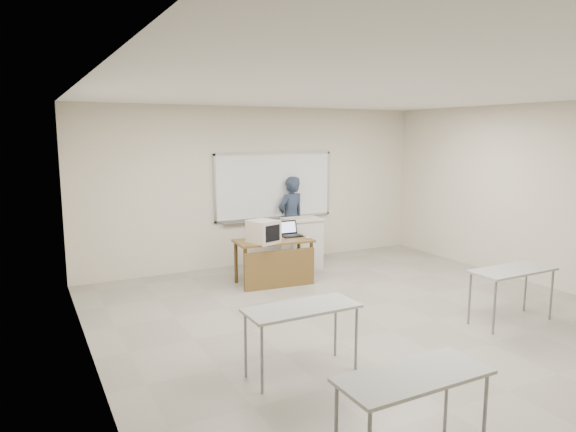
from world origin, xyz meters
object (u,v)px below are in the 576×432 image
laptop (290,233)px  mouse (308,238)px  presenter (291,219)px  crt_monitor (263,232)px  instructor_desk (276,255)px  whiteboard (274,187)px  podium (302,243)px  keyboard (299,219)px

laptop → mouse: bearing=-65.9°
mouse → presenter: size_ratio=0.06×
crt_monitor → mouse: bearing=-23.3°
instructor_desk → mouse: size_ratio=13.25×
whiteboard → podium: size_ratio=2.59×
whiteboard → crt_monitor: 1.85m
podium → laptop: 0.74m
podium → presenter: 0.77m
whiteboard → presenter: size_ratio=1.48×
presenter → keyboard: bearing=58.2°
laptop → mouse: (0.15, -0.36, -0.04)m
mouse → whiteboard: bearing=97.0°
crt_monitor → keyboard: 1.17m
whiteboard → presenter: 0.72m
mouse → presenter: presenter is taller
mouse → podium: bearing=79.0°
keyboard → laptop: bearing=-136.7°
crt_monitor → laptop: size_ratio=1.32×
whiteboard → crt_monitor: size_ratio=5.51×
laptop → whiteboard: bearing=77.4°
laptop → keyboard: bearing=44.4°
instructor_desk → podium: (0.90, 0.71, -0.04)m
laptop → mouse: laptop is taller
whiteboard → instructor_desk: 1.90m
podium → mouse: (-0.35, -0.80, 0.29)m
instructor_desk → laptop: size_ratio=3.74×
instructor_desk → presenter: (1.02, 1.38, 0.32)m
whiteboard → presenter: bearing=-16.3°
instructor_desk → keyboard: keyboard is taller
crt_monitor → keyboard: crt_monitor is taller
instructor_desk → whiteboard: bearing=69.9°
whiteboard → mouse: whiteboard is taller
podium → whiteboard: bearing=106.9°
mouse → keyboard: keyboard is taller
keyboard → presenter: bearing=71.6°
podium → mouse: size_ratio=9.95×
crt_monitor → keyboard: (1.00, 0.60, 0.04)m
podium → keyboard: keyboard is taller
whiteboard → podium: 1.27m
podium → laptop: laptop is taller
laptop → presenter: size_ratio=0.20×
crt_monitor → presenter: presenter is taller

